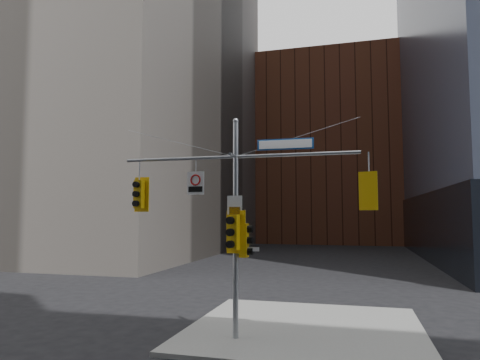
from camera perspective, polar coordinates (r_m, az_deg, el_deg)
The scene contains 12 objects.
sidewalk_corner at distance 16.13m, azimuth 8.71°, elevation -18.99°, with size 8.00×8.00×0.15m, color gray.
brick_midrise at distance 70.33m, azimuth 11.90°, elevation 3.52°, with size 26.00×20.00×28.00m, color brown.
signal_assembly at distance 14.04m, azimuth -0.59°, elevation -3.29°, with size 8.00×0.80×7.30m.
traffic_light_west_arm at distance 15.40m, azimuth -13.30°, elevation -1.86°, with size 0.58×0.49×1.22m.
traffic_light_east_arm at distance 13.54m, azimuth 16.87°, elevation -1.41°, with size 0.55×0.51×1.17m.
traffic_light_pole_side at distance 13.99m, azimuth 0.71°, elevation -8.04°, with size 0.42×0.35×1.09m.
traffic_light_pole_front at distance 13.79m, azimuth -0.89°, elevation -6.96°, with size 0.66×0.59×1.39m.
street_sign_blade at distance 13.88m, azimuth 6.05°, elevation 4.78°, with size 1.82×0.08×0.35m.
regulatory_sign_arm at distance 14.51m, azimuth -5.95°, elevation -0.31°, with size 0.62×0.12×0.78m.
regulatory_sign_pole at distance 13.93m, azimuth -0.72°, elevation -3.53°, with size 0.50×0.05×0.66m.
street_blade_ew at distance 13.97m, azimuth 1.21°, elevation -9.20°, with size 0.66×0.09×0.13m.
street_blade_ns at distance 14.53m, azimuth -0.10°, elevation -9.63°, with size 0.06×0.73×0.15m.
Camera 1 is at (3.80, -11.52, 4.07)m, focal length 32.00 mm.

